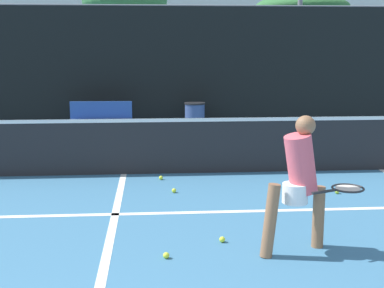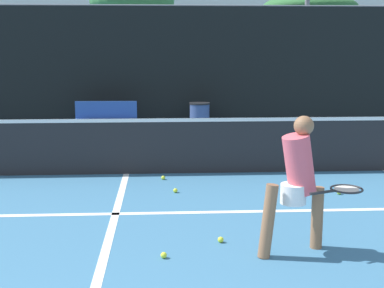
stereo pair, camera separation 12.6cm
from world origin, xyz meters
TOP-DOWN VIEW (x-y plane):
  - court_service_line at (0.00, 5.04)m, footprint 8.25×0.10m
  - court_center_mark at (0.00, 4.46)m, footprint 0.10×5.50m
  - net at (0.00, 7.21)m, footprint 11.09×0.09m
  - fence_back at (0.00, 11.44)m, footprint 24.00×0.06m
  - player_practicing at (2.03, 3.65)m, footprint 1.18×0.44m
  - tennis_ball_scattered_0 at (1.26, 3.96)m, footprint 0.07×0.07m
  - tennis_ball_scattered_1 at (0.81, 6.01)m, footprint 0.07×0.07m
  - tennis_ball_scattered_2 at (0.63, 6.79)m, footprint 0.07×0.07m
  - tennis_ball_scattered_6 at (0.62, 3.55)m, footprint 0.07×0.07m
  - tennis_ball_scattered_7 at (3.21, 5.77)m, footprint 0.07×0.07m
  - courtside_bench at (-0.69, 10.69)m, footprint 1.44×0.42m
  - trash_bin at (1.50, 10.86)m, footprint 0.49×0.49m
  - parked_car at (1.63, 14.17)m, footprint 1.82×4.53m
  - tree_mid at (6.05, 18.19)m, footprint 3.45×3.45m
  - building_far at (0.00, 30.42)m, footprint 36.00×2.40m

SIDE VIEW (x-z plane):
  - court_service_line at x=0.00m, z-range 0.00..0.01m
  - court_center_mark at x=0.00m, z-range 0.00..0.01m
  - tennis_ball_scattered_0 at x=1.26m, z-range 0.00..0.07m
  - tennis_ball_scattered_1 at x=0.81m, z-range 0.00..0.07m
  - tennis_ball_scattered_2 at x=0.63m, z-range 0.00..0.07m
  - tennis_ball_scattered_6 at x=0.62m, z-range 0.00..0.07m
  - tennis_ball_scattered_7 at x=3.21m, z-range 0.00..0.07m
  - trash_bin at x=1.50m, z-range 0.00..0.81m
  - courtside_bench at x=-0.69m, z-range 0.03..0.89m
  - net at x=0.00m, z-range -0.02..1.05m
  - parked_car at x=1.63m, z-range -0.11..1.35m
  - player_practicing at x=2.03m, z-range 0.06..1.53m
  - fence_back at x=0.00m, z-range -0.01..3.09m
  - building_far at x=0.00m, z-range 0.00..6.40m
  - tree_mid at x=6.05m, z-range 1.47..5.41m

